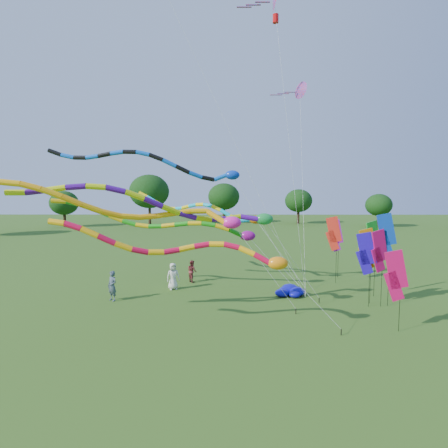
{
  "coord_description": "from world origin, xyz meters",
  "views": [
    {
      "loc": [
        -2.29,
        -18.03,
        6.79
      ],
      "look_at": [
        -2.41,
        2.94,
        4.8
      ],
      "focal_mm": 30.0,
      "sensor_mm": 36.0,
      "label": 1
    }
  ],
  "objects_px": {
    "tube_kite_red": "(198,250)",
    "blue_nylon_heap": "(291,291)",
    "person_c": "(192,271)",
    "tube_kite_orange": "(142,209)",
    "person_a": "(173,276)",
    "person_b": "(112,286)"
  },
  "relations": [
    {
      "from": "person_a",
      "to": "person_b",
      "type": "distance_m",
      "value": 4.22
    },
    {
      "from": "tube_kite_orange",
      "to": "person_b",
      "type": "height_order",
      "value": "tube_kite_orange"
    },
    {
      "from": "person_a",
      "to": "person_c",
      "type": "relative_size",
      "value": 1.12
    },
    {
      "from": "person_b",
      "to": "blue_nylon_heap",
      "type": "bearing_deg",
      "value": 41.49
    },
    {
      "from": "tube_kite_red",
      "to": "person_c",
      "type": "distance_m",
      "value": 10.43
    },
    {
      "from": "tube_kite_red",
      "to": "person_b",
      "type": "relative_size",
      "value": 7.11
    },
    {
      "from": "person_a",
      "to": "person_b",
      "type": "bearing_deg",
      "value": -165.81
    },
    {
      "from": "tube_kite_orange",
      "to": "person_b",
      "type": "xyz_separation_m",
      "value": [
        -2.76,
        3.87,
        -4.86
      ]
    },
    {
      "from": "tube_kite_orange",
      "to": "person_a",
      "type": "relative_size",
      "value": 8.55
    },
    {
      "from": "blue_nylon_heap",
      "to": "tube_kite_red",
      "type": "bearing_deg",
      "value": -129.69
    },
    {
      "from": "tube_kite_red",
      "to": "person_a",
      "type": "height_order",
      "value": "tube_kite_red"
    },
    {
      "from": "tube_kite_red",
      "to": "blue_nylon_heap",
      "type": "height_order",
      "value": "tube_kite_red"
    },
    {
      "from": "person_c",
      "to": "tube_kite_orange",
      "type": "bearing_deg",
      "value": 135.75
    },
    {
      "from": "person_a",
      "to": "blue_nylon_heap",
      "type": "bearing_deg",
      "value": -33.4
    },
    {
      "from": "person_b",
      "to": "person_c",
      "type": "height_order",
      "value": "person_b"
    },
    {
      "from": "tube_kite_red",
      "to": "person_a",
      "type": "bearing_deg",
      "value": 106.78
    },
    {
      "from": "person_a",
      "to": "person_c",
      "type": "xyz_separation_m",
      "value": [
        1.1,
        2.04,
        -0.1
      ]
    },
    {
      "from": "tube_kite_orange",
      "to": "blue_nylon_heap",
      "type": "distance_m",
      "value": 11.23
    },
    {
      "from": "blue_nylon_heap",
      "to": "person_c",
      "type": "height_order",
      "value": "person_c"
    },
    {
      "from": "tube_kite_red",
      "to": "blue_nylon_heap",
      "type": "distance_m",
      "value": 9.27
    },
    {
      "from": "person_b",
      "to": "tube_kite_red",
      "type": "bearing_deg",
      "value": -8.13
    },
    {
      "from": "person_a",
      "to": "person_c",
      "type": "height_order",
      "value": "person_a"
    }
  ]
}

